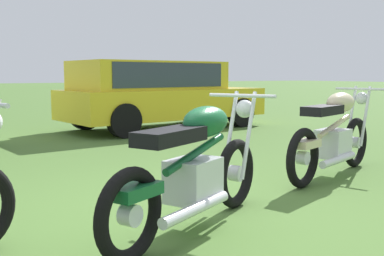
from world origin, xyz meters
name	(u,v)px	position (x,y,z in m)	size (l,w,h in m)	color
ground_plane	(168,216)	(0.00, 0.00, 0.00)	(120.00, 120.00, 0.00)	#476B2D
motorcycle_green	(194,167)	(0.02, -0.38, 0.48)	(1.87, 1.15, 1.02)	black
motorcycle_cream	(334,134)	(2.35, 0.37, 0.48)	(1.98, 0.95, 1.02)	black
car_yellow	(157,90)	(2.74, 5.57, 0.83)	(4.53, 2.29, 1.43)	gold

